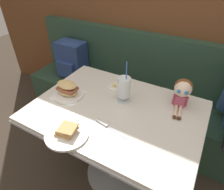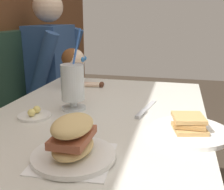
{
  "view_description": "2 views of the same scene",
  "coord_description": "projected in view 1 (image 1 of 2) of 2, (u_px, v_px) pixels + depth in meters",
  "views": [
    {
      "loc": [
        0.46,
        -0.69,
        1.57
      ],
      "look_at": [
        -0.03,
        0.18,
        0.85
      ],
      "focal_mm": 31.15,
      "sensor_mm": 36.0,
      "label": 1
    },
    {
      "loc": [
        -0.98,
        -0.1,
        1.1
      ],
      "look_at": [
        0.11,
        0.16,
        0.78
      ],
      "focal_mm": 44.38,
      "sensor_mm": 36.0,
      "label": 2
    }
  ],
  "objects": [
    {
      "name": "ground_plane",
      "position": [
        105.0,
        190.0,
        1.59
      ],
      "size": [
        8.0,
        8.0,
        0.0
      ],
      "primitive_type": "plane",
      "color": "#382D23"
    },
    {
      "name": "wood_panel_wall",
      "position": [
        166.0,
        8.0,
        1.62
      ],
      "size": [
        4.4,
        0.08,
        2.4
      ],
      "primitive_type": "cube",
      "color": "brown",
      "rests_on": "ground"
    },
    {
      "name": "booth_bench",
      "position": [
        145.0,
        105.0,
        1.97
      ],
      "size": [
        2.6,
        0.48,
        1.0
      ],
      "color": "#233D2D",
      "rests_on": "ground"
    },
    {
      "name": "diner_table",
      "position": [
        116.0,
        130.0,
        1.4
      ],
      "size": [
        1.11,
        0.81,
        0.74
      ],
      "color": "silver",
      "rests_on": "ground"
    },
    {
      "name": "toast_plate",
      "position": [
        67.0,
        133.0,
        1.09
      ],
      "size": [
        0.25,
        0.25,
        0.06
      ],
      "color": "white",
      "rests_on": "diner_table"
    },
    {
      "name": "milkshake_glass",
      "position": [
        124.0,
        88.0,
        1.3
      ],
      "size": [
        0.1,
        0.1,
        0.31
      ],
      "color": "silver",
      "rests_on": "diner_table"
    },
    {
      "name": "sandwich_plate",
      "position": [
        68.0,
        90.0,
        1.38
      ],
      "size": [
        0.22,
        0.22,
        0.12
      ],
      "color": "white",
      "rests_on": "diner_table"
    },
    {
      "name": "butter_saucer",
      "position": [
        116.0,
        87.0,
        1.48
      ],
      "size": [
        0.12,
        0.12,
        0.04
      ],
      "color": "white",
      "rests_on": "diner_table"
    },
    {
      "name": "butter_knife",
      "position": [
        106.0,
        126.0,
        1.15
      ],
      "size": [
        0.23,
        0.06,
        0.01
      ],
      "color": "silver",
      "rests_on": "diner_table"
    },
    {
      "name": "seated_doll",
      "position": [
        183.0,
        90.0,
        1.23
      ],
      "size": [
        0.13,
        0.23,
        0.2
      ],
      "color": "#B74C6B",
      "rests_on": "diner_table"
    },
    {
      "name": "backpack",
      "position": [
        71.0,
        58.0,
        2.1
      ],
      "size": [
        0.31,
        0.25,
        0.41
      ],
      "color": "navy",
      "rests_on": "booth_bench"
    }
  ]
}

